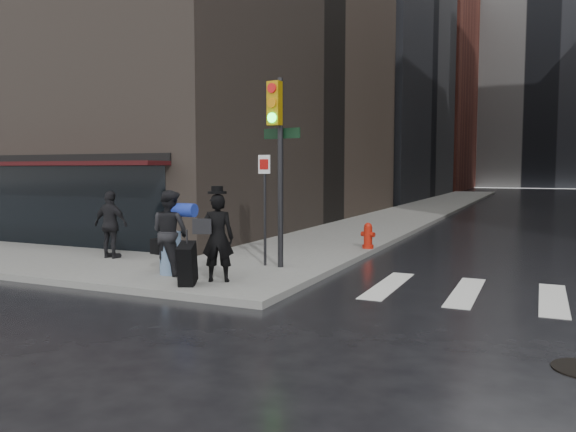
% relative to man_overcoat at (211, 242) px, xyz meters
% --- Properties ---
extents(ground, '(140.00, 140.00, 0.00)m').
position_rel_man_overcoat_xyz_m(ground, '(-0.28, 0.90, -1.00)').
color(ground, black).
rests_on(ground, ground).
extents(sidewalk_left, '(4.00, 50.00, 0.15)m').
position_rel_man_overcoat_xyz_m(sidewalk_left, '(-0.28, 27.90, -0.92)').
color(sidewalk_left, slate).
rests_on(sidewalk_left, ground).
extents(bldg_left_mid, '(22.00, 24.00, 34.00)m').
position_rel_man_overcoat_xyz_m(bldg_left_mid, '(-13.28, 38.90, 16.00)').
color(bldg_left_mid, slate).
rests_on(bldg_left_mid, ground).
extents(bldg_left_far, '(22.00, 20.00, 26.00)m').
position_rel_man_overcoat_xyz_m(bldg_left_far, '(-13.28, 62.90, 12.00)').
color(bldg_left_far, brown).
rests_on(bldg_left_far, ground).
extents(bldg_distant, '(40.00, 12.00, 32.00)m').
position_rel_man_overcoat_xyz_m(bldg_distant, '(5.72, 78.90, 15.00)').
color(bldg_distant, slate).
rests_on(bldg_distant, ground).
extents(storefront, '(8.40, 1.11, 2.83)m').
position_rel_man_overcoat_xyz_m(storefront, '(-7.28, 2.80, 0.83)').
color(storefront, black).
rests_on(storefront, ground).
extents(man_overcoat, '(1.02, 1.32, 2.02)m').
position_rel_man_overcoat_xyz_m(man_overcoat, '(0.00, 0.00, 0.00)').
color(man_overcoat, black).
rests_on(man_overcoat, ground).
extents(man_jeans, '(1.31, 0.90, 1.88)m').
position_rel_man_overcoat_xyz_m(man_jeans, '(-1.33, 0.41, 0.09)').
color(man_jeans, black).
rests_on(man_jeans, ground).
extents(man_greycoat, '(1.04, 0.43, 1.77)m').
position_rel_man_overcoat_xyz_m(man_greycoat, '(-4.13, 1.66, 0.04)').
color(man_greycoat, black).
rests_on(man_greycoat, ground).
extents(traffic_light, '(1.11, 0.56, 4.46)m').
position_rel_man_overcoat_xyz_m(traffic_light, '(0.47, 2.14, 2.03)').
color(traffic_light, black).
rests_on(traffic_light, ground).
extents(fire_hydrant, '(0.44, 0.33, 0.76)m').
position_rel_man_overcoat_xyz_m(fire_hydrant, '(1.52, 6.20, -0.51)').
color(fire_hydrant, '#AE190A').
rests_on(fire_hydrant, ground).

